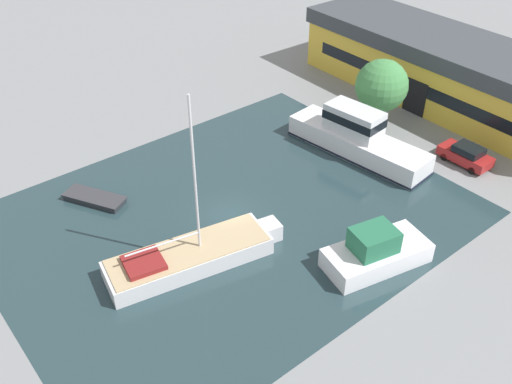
{
  "coord_description": "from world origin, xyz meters",
  "views": [
    {
      "loc": [
        25.77,
        -18.7,
        25.06
      ],
      "look_at": [
        0.0,
        2.38,
        1.0
      ],
      "focal_mm": 40.0,
      "sensor_mm": 36.0,
      "label": 1
    }
  ],
  "objects_px": {
    "small_dinghy": "(95,198)",
    "cabin_boat": "(376,252)",
    "quay_tree_near_building": "(382,86)",
    "warehouse_building": "(447,70)",
    "sailboat_moored": "(191,256)",
    "parked_car": "(466,155)",
    "motor_cruiser": "(357,138)"
  },
  "relations": [
    {
      "from": "cabin_boat",
      "to": "parked_car",
      "type": "bearing_deg",
      "value": 115.49
    },
    {
      "from": "warehouse_building",
      "to": "cabin_boat",
      "type": "height_order",
      "value": "warehouse_building"
    },
    {
      "from": "sailboat_moored",
      "to": "small_dinghy",
      "type": "relative_size",
      "value": 2.46
    },
    {
      "from": "quay_tree_near_building",
      "to": "warehouse_building",
      "type": "bearing_deg",
      "value": 87.77
    },
    {
      "from": "cabin_boat",
      "to": "small_dinghy",
      "type": "bearing_deg",
      "value": -135.49
    },
    {
      "from": "warehouse_building",
      "to": "motor_cruiser",
      "type": "height_order",
      "value": "warehouse_building"
    },
    {
      "from": "motor_cruiser",
      "to": "cabin_boat",
      "type": "distance_m",
      "value": 13.51
    },
    {
      "from": "motor_cruiser",
      "to": "quay_tree_near_building",
      "type": "bearing_deg",
      "value": 13.69
    },
    {
      "from": "parked_car",
      "to": "small_dinghy",
      "type": "distance_m",
      "value": 29.09
    },
    {
      "from": "warehouse_building",
      "to": "sailboat_moored",
      "type": "xyz_separation_m",
      "value": [
        3.93,
        -31.65,
        -2.36
      ]
    },
    {
      "from": "warehouse_building",
      "to": "quay_tree_near_building",
      "type": "relative_size",
      "value": 4.73
    },
    {
      "from": "small_dinghy",
      "to": "sailboat_moored",
      "type": "bearing_deg",
      "value": 71.26
    },
    {
      "from": "sailboat_moored",
      "to": "parked_car",
      "type": "bearing_deg",
      "value": 91.6
    },
    {
      "from": "cabin_boat",
      "to": "quay_tree_near_building",
      "type": "bearing_deg",
      "value": 143.48
    },
    {
      "from": "quay_tree_near_building",
      "to": "motor_cruiser",
      "type": "distance_m",
      "value": 5.48
    },
    {
      "from": "warehouse_building",
      "to": "cabin_boat",
      "type": "relative_size",
      "value": 4.15
    },
    {
      "from": "motor_cruiser",
      "to": "small_dinghy",
      "type": "distance_m",
      "value": 21.21
    },
    {
      "from": "quay_tree_near_building",
      "to": "sailboat_moored",
      "type": "height_order",
      "value": "sailboat_moored"
    },
    {
      "from": "warehouse_building",
      "to": "motor_cruiser",
      "type": "relative_size",
      "value": 2.37
    },
    {
      "from": "quay_tree_near_building",
      "to": "motor_cruiser",
      "type": "bearing_deg",
      "value": -69.97
    },
    {
      "from": "motor_cruiser",
      "to": "warehouse_building",
      "type": "bearing_deg",
      "value": -0.94
    },
    {
      "from": "quay_tree_near_building",
      "to": "cabin_boat",
      "type": "xyz_separation_m",
      "value": [
        11.64,
        -13.55,
        -3.07
      ]
    },
    {
      "from": "warehouse_building",
      "to": "small_dinghy",
      "type": "relative_size",
      "value": 6.18
    },
    {
      "from": "warehouse_building",
      "to": "parked_car",
      "type": "bearing_deg",
      "value": -43.74
    },
    {
      "from": "quay_tree_near_building",
      "to": "sailboat_moored",
      "type": "relative_size",
      "value": 0.53
    },
    {
      "from": "parked_car",
      "to": "motor_cruiser",
      "type": "distance_m",
      "value": 8.75
    },
    {
      "from": "small_dinghy",
      "to": "cabin_boat",
      "type": "bearing_deg",
      "value": 93.08
    },
    {
      "from": "parked_car",
      "to": "sailboat_moored",
      "type": "bearing_deg",
      "value": 170.33
    },
    {
      "from": "small_dinghy",
      "to": "warehouse_building",
      "type": "bearing_deg",
      "value": 140.97
    },
    {
      "from": "sailboat_moored",
      "to": "motor_cruiser",
      "type": "xyz_separation_m",
      "value": [
        -2.65,
        18.08,
        0.71
      ]
    },
    {
      "from": "sailboat_moored",
      "to": "cabin_boat",
      "type": "bearing_deg",
      "value": 62.11
    },
    {
      "from": "quay_tree_near_building",
      "to": "motor_cruiser",
      "type": "xyz_separation_m",
      "value": [
        1.64,
        -4.49,
        -2.68
      ]
    }
  ]
}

